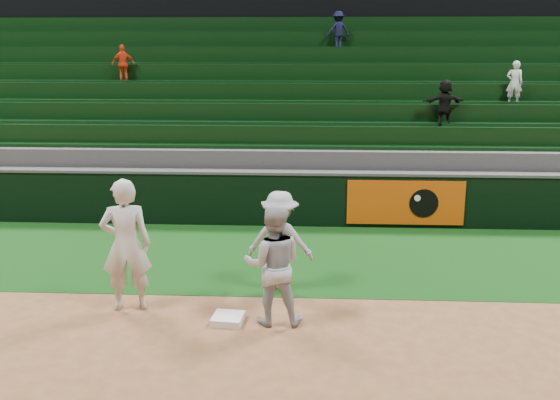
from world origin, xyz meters
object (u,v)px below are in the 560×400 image
(first_baseman, at_px, (126,245))
(baserunner, at_px, (273,265))
(base_coach, at_px, (280,241))
(first_base, at_px, (228,319))

(first_baseman, distance_m, baserunner, 2.32)
(first_baseman, height_order, base_coach, first_baseman)
(first_baseman, xyz_separation_m, base_coach, (2.32, 0.90, -0.19))
(first_base, bearing_deg, baserunner, 2.13)
(first_base, xyz_separation_m, first_baseman, (-1.61, 0.41, 0.99))
(first_baseman, height_order, baserunner, first_baseman)
(first_base, distance_m, baserunner, 1.09)
(first_baseman, xyz_separation_m, baserunner, (2.29, -0.39, -0.14))
(baserunner, height_order, base_coach, baserunner)
(first_base, relative_size, base_coach, 0.26)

